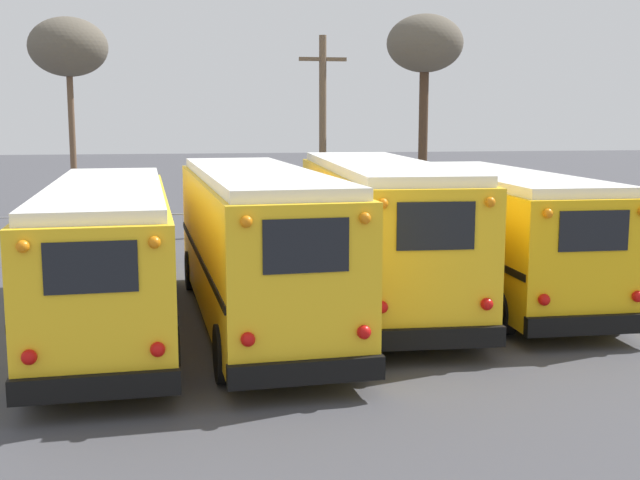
# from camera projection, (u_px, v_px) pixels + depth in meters

# --- Properties ---
(ground_plane) EXTENTS (160.00, 160.00, 0.00)m
(ground_plane) POSITION_uv_depth(u_px,v_px,m) (319.00, 310.00, 18.01)
(ground_plane) COLOR #424247
(school_bus_0) EXTENTS (2.82, 10.58, 2.98)m
(school_bus_0) POSITION_uv_depth(u_px,v_px,m) (108.00, 250.00, 16.16)
(school_bus_0) COLOR yellow
(school_bus_0) RESTS_ON ground
(school_bus_1) EXTENTS (2.96, 10.22, 3.24)m
(school_bus_1) POSITION_uv_depth(u_px,v_px,m) (256.00, 241.00, 16.61)
(school_bus_1) COLOR yellow
(school_bus_1) RESTS_ON ground
(school_bus_2) EXTENTS (3.01, 10.39, 3.29)m
(school_bus_2) POSITION_uv_depth(u_px,v_px,m) (378.00, 226.00, 18.60)
(school_bus_2) COLOR yellow
(school_bus_2) RESTS_ON ground
(school_bus_3) EXTENTS (2.71, 9.51, 3.01)m
(school_bus_3) POSITION_uv_depth(u_px,v_px,m) (498.00, 229.00, 19.18)
(school_bus_3) COLOR yellow
(school_bus_3) RESTS_ON ground
(utility_pole) EXTENTS (1.80, 0.28, 7.32)m
(utility_pole) POSITION_uv_depth(u_px,v_px,m) (323.00, 130.00, 30.42)
(utility_pole) COLOR brown
(utility_pole) RESTS_ON ground
(bare_tree_0) EXTENTS (3.13, 3.13, 8.45)m
(bare_tree_0) POSITION_uv_depth(u_px,v_px,m) (425.00, 47.00, 32.72)
(bare_tree_0) COLOR #473323
(bare_tree_0) RESTS_ON ground
(bare_tree_1) EXTENTS (3.03, 3.03, 8.12)m
(bare_tree_1) POSITION_uv_depth(u_px,v_px,m) (68.00, 49.00, 30.95)
(bare_tree_1) COLOR brown
(bare_tree_1) RESTS_ON ground
(fence_line) EXTENTS (17.01, 0.06, 1.42)m
(fence_line) POSITION_uv_depth(u_px,v_px,m) (280.00, 226.00, 24.72)
(fence_line) COLOR #939399
(fence_line) RESTS_ON ground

